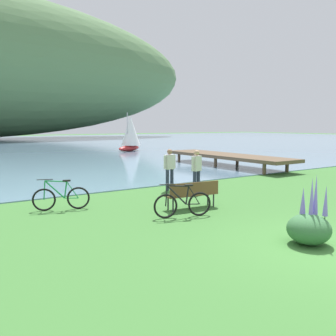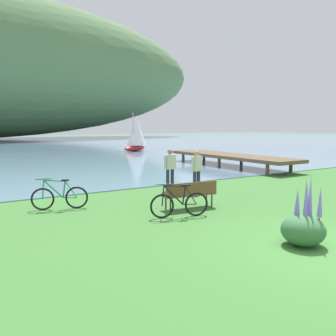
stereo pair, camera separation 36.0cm
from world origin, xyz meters
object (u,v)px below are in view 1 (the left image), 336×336
Objects in this scene: park_bench_near_camera at (193,193)px; sailboat_nearest_to_shore at (130,133)px; person_at_shoreline at (170,167)px; person_on_the_grass at (197,168)px; bicycle_leaning_near_bench at (61,198)px; bicycle_beside_path at (183,204)px.

park_bench_near_camera is 26.12m from sailboat_nearest_to_shore.
park_bench_near_camera is 3.43m from person_at_shoreline.
sailboat_nearest_to_shore is at bearing 68.49° from person_on_the_grass.
bicycle_beside_path is (2.68, -2.87, 0.00)m from bicycle_leaning_near_bench.
person_on_the_grass reaches higher than bicycle_beside_path.
bicycle_beside_path is 4.49m from person_at_shoreline.
bicycle_leaning_near_bench is at bearing 179.40° from person_on_the_grass.
sailboat_nearest_to_shore is (10.42, 23.91, 1.36)m from park_bench_near_camera.
person_on_the_grass is at bearing -0.60° from bicycle_leaning_near_bench.
bicycle_leaning_near_bench is 0.99× the size of person_at_shoreline.
sailboat_nearest_to_shore is at bearing 66.46° from park_bench_near_camera.
bicycle_leaning_near_bench is 5.45m from person_on_the_grass.
bicycle_beside_path is at bearing -114.72° from sailboat_nearest_to_shore.
person_on_the_grass is at bearing -111.51° from sailboat_nearest_to_shore.
bicycle_beside_path is 1.00× the size of person_at_shoreline.
person_at_shoreline reaches higher than park_bench_near_camera.
park_bench_near_camera is 0.47× the size of sailboat_nearest_to_shore.
bicycle_beside_path reaches higher than park_bench_near_camera.
bicycle_leaning_near_bench is at bearing -122.79° from sailboat_nearest_to_shore.
park_bench_near_camera is at bearing -30.80° from bicycle_leaning_near_bench.
park_bench_near_camera is at bearing -113.54° from sailboat_nearest_to_shore.
sailboat_nearest_to_shore reaches higher than person_on_the_grass.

